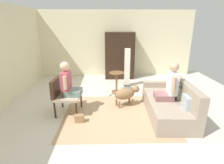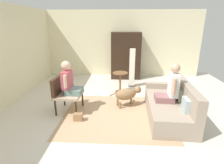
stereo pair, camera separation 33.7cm
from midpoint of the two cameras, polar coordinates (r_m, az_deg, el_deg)
The scene contains 12 objects.
ground_plane at distance 4.61m, azimuth -0.33°, elevation -9.18°, with size 7.91×7.91×0.00m, color beige.
back_wall at distance 7.49m, azimuth -0.97°, elevation 12.14°, with size 6.50×0.12×2.65m, color beige.
area_rug at distance 4.43m, azimuth -0.64°, elevation -10.37°, with size 2.56×2.26×0.01m, color tan.
couch at distance 4.50m, azimuth 16.06°, elevation -6.63°, with size 1.00×1.95×0.85m.
armchair at distance 4.53m, azimuth -17.58°, elevation -3.21°, with size 0.64×0.72×0.89m.
person_on_couch at distance 4.29m, azimuth 16.00°, elevation -1.00°, with size 0.50×0.51×0.90m.
person_on_armchair at distance 4.39m, azimuth -16.04°, elevation -0.03°, with size 0.47×0.53×0.82m.
round_end_table at distance 5.65m, azimuth -0.23°, elevation 0.57°, with size 0.47×0.47×0.67m.
dog at distance 4.76m, azimuth 2.48°, elevation -3.77°, with size 0.85×0.49×0.56m.
column_lamp at distance 6.19m, azimuth 3.32°, elevation 4.51°, with size 0.20×0.20×1.33m.
armoire_cabinet at distance 7.15m, azimuth 1.04°, elevation 8.49°, with size 1.15×0.56×1.82m, color black.
handbag at distance 4.18m, azimuth -12.79°, elevation -11.42°, with size 0.20×0.12×0.18m, color #99724C.
Camera 1 is at (-0.26, -4.10, 2.13)m, focal length 28.43 mm.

